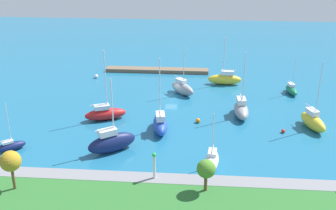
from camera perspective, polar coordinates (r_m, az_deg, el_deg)
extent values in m
plane|color=#1E668C|center=(85.22, 0.46, 1.31)|extent=(160.00, 160.00, 0.00)
cube|color=brown|center=(99.91, -1.51, 4.82)|extent=(24.58, 2.70, 0.83)
cube|color=gray|center=(55.94, -1.99, -10.42)|extent=(67.36, 2.55, 1.08)
cube|color=#2D6B2D|center=(51.70, -2.66, -13.58)|extent=(46.09, 12.53, 1.05)
cylinder|color=silver|center=(54.78, -1.90, -8.55)|extent=(0.36, 0.36, 3.20)
sphere|color=green|center=(53.85, -1.93, -6.87)|extent=(0.56, 0.56, 0.56)
cylinder|color=brown|center=(52.81, 5.20, -10.51)|extent=(0.41, 0.41, 2.41)
sphere|color=#4C8428|center=(51.78, 5.28, -8.73)|extent=(2.38, 2.38, 2.38)
cylinder|color=brown|center=(56.16, -20.52, -9.35)|extent=(0.36, 0.36, 3.20)
sphere|color=#AD841E|center=(54.99, -20.86, -7.23)|extent=(2.63, 2.63, 2.63)
ellipsoid|color=#141E4C|center=(68.28, -20.84, -5.36)|extent=(4.54, 4.03, 1.38)
cube|color=silver|center=(67.83, -21.24, -4.77)|extent=(1.86, 1.74, 0.39)
cylinder|color=silver|center=(66.64, -21.12, -2.29)|extent=(0.11, 0.11, 6.56)
cylinder|color=silver|center=(67.64, -21.50, -4.57)|extent=(1.42, 1.15, 0.09)
ellipsoid|color=yellow|center=(92.05, 7.79, 3.50)|extent=(7.40, 2.25, 2.26)
cube|color=silver|center=(91.58, 8.21, 4.42)|extent=(2.67, 1.31, 0.90)
cylinder|color=silver|center=(90.46, 7.74, 6.67)|extent=(0.18, 0.18, 8.29)
cylinder|color=silver|center=(91.41, 8.53, 4.77)|extent=(2.87, 0.21, 0.14)
ellipsoid|color=gray|center=(76.31, 10.03, -0.74)|extent=(2.81, 7.22, 2.35)
cube|color=silver|center=(76.20, 10.06, 0.58)|extent=(1.61, 2.62, 0.98)
cylinder|color=silver|center=(73.81, 10.38, 3.47)|extent=(0.17, 0.17, 9.78)
cylinder|color=silver|center=(76.42, 10.05, 1.16)|extent=(0.27, 2.84, 0.14)
ellipsoid|color=#19724C|center=(89.70, 16.63, 1.96)|extent=(2.52, 5.08, 1.52)
cube|color=silver|center=(89.68, 16.61, 2.69)|extent=(1.31, 1.90, 0.61)
cylinder|color=silver|center=(88.26, 16.96, 4.25)|extent=(0.12, 0.12, 6.19)
cylinder|color=silver|center=(89.97, 16.53, 3.07)|extent=(0.48, 2.24, 0.09)
ellipsoid|color=red|center=(74.79, -8.60, -1.25)|extent=(7.73, 4.86, 2.10)
cube|color=silver|center=(74.15, -9.12, -0.28)|extent=(2.99, 2.28, 0.78)
cylinder|color=silver|center=(72.49, -8.61, 3.41)|extent=(0.18, 0.18, 10.70)
cylinder|color=silver|center=(73.89, -9.56, 0.06)|extent=(2.86, 1.22, 0.14)
ellipsoid|color=white|center=(60.08, 6.05, -7.64)|extent=(2.53, 5.86, 1.74)
cube|color=silver|center=(59.92, 6.13, -6.50)|extent=(1.37, 2.16, 0.50)
cylinder|color=silver|center=(57.82, 6.20, -4.17)|extent=(0.14, 0.14, 6.69)
cylinder|color=silver|center=(60.06, 6.18, -5.99)|extent=(0.34, 2.24, 0.11)
ellipsoid|color=#2347B2|center=(69.67, -1.08, -2.69)|extent=(3.45, 7.38, 2.42)
cube|color=silver|center=(68.43, -1.06, -1.59)|extent=(1.81, 2.75, 1.04)
cylinder|color=silver|center=(67.53, -1.13, 2.29)|extent=(0.17, 0.17, 10.23)
cylinder|color=silver|center=(67.85, -1.05, -1.19)|extent=(0.52, 2.52, 0.14)
ellipsoid|color=#141E4C|center=(63.83, -7.72, -5.18)|extent=(7.64, 6.33, 2.92)
cube|color=silver|center=(62.75, -8.33, -3.74)|extent=(3.07, 2.73, 0.97)
cylinder|color=silver|center=(61.47, -7.67, -0.28)|extent=(0.19, 0.19, 8.78)
cylinder|color=silver|center=(62.31, -8.80, -3.32)|extent=(2.57, 1.87, 0.15)
ellipsoid|color=yellow|center=(74.73, 19.31, -2.22)|extent=(4.22, 7.15, 2.44)
cube|color=silver|center=(74.50, 19.25, -0.90)|extent=(2.02, 2.74, 0.87)
cylinder|color=silver|center=(72.28, 20.05, 1.97)|extent=(0.16, 0.16, 9.50)
cylinder|color=silver|center=(74.87, 19.01, -0.26)|extent=(1.16, 3.18, 0.13)
ellipsoid|color=gray|center=(85.51, 2.01, 2.26)|extent=(5.94, 6.23, 2.47)
cube|color=silver|center=(85.33, 1.81, 3.37)|extent=(2.52, 2.59, 0.74)
cylinder|color=silver|center=(83.61, 2.20, 5.50)|extent=(0.15, 0.15, 7.82)
cylinder|color=silver|center=(85.68, 1.51, 3.82)|extent=(2.17, 2.38, 0.12)
sphere|color=white|center=(96.83, -9.85, 3.91)|extent=(0.86, 0.86, 0.86)
sphere|color=orange|center=(73.18, 4.15, -2.14)|extent=(0.82, 0.82, 0.82)
sphere|color=red|center=(72.06, 15.57, -3.47)|extent=(0.65, 0.65, 0.65)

